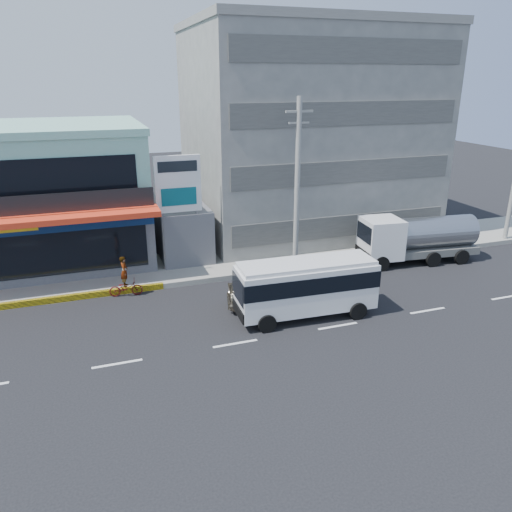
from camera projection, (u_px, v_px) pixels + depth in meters
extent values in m
plane|color=black|center=(235.00, 344.00, 21.73)|extent=(120.00, 120.00, 0.00)
cube|color=gray|center=(267.00, 258.00, 31.66)|extent=(70.00, 5.00, 0.30)
cube|color=#4B4B50|center=(47.00, 230.00, 31.05)|extent=(12.00, 10.00, 4.00)
cube|color=#84BCAB|center=(37.00, 165.00, 29.70)|extent=(12.00, 10.00, 4.00)
cube|color=red|center=(36.00, 220.00, 25.16)|extent=(12.40, 1.80, 0.30)
cube|color=navy|center=(38.00, 227.00, 26.02)|extent=(12.00, 0.12, 0.80)
cube|color=black|center=(42.00, 253.00, 26.55)|extent=(11.00, 0.06, 2.60)
cube|color=gray|center=(307.00, 136.00, 35.78)|extent=(16.00, 12.00, 14.00)
cube|color=#4B4B50|center=(181.00, 230.00, 31.81)|extent=(3.00, 6.00, 3.50)
cylinder|color=slate|center=(182.00, 206.00, 30.31)|extent=(1.50, 1.50, 0.15)
cylinder|color=gray|center=(163.00, 221.00, 28.35)|extent=(0.16, 0.16, 6.50)
cylinder|color=gray|center=(197.00, 218.00, 28.97)|extent=(0.16, 0.16, 6.50)
cube|color=white|center=(178.00, 184.00, 27.97)|extent=(2.60, 0.18, 3.20)
cylinder|color=#999993|center=(297.00, 188.00, 28.47)|extent=(0.30, 0.30, 10.00)
cube|color=#999993|center=(299.00, 111.00, 27.05)|extent=(1.60, 0.12, 0.12)
cube|color=#999993|center=(299.00, 123.00, 27.25)|extent=(1.20, 0.10, 0.10)
cube|color=silver|center=(306.00, 287.00, 23.78)|extent=(6.74, 2.38, 2.19)
cube|color=black|center=(306.00, 279.00, 23.63)|extent=(6.79, 2.43, 0.81)
cube|color=silver|center=(307.00, 264.00, 23.38)|extent=(6.54, 2.18, 0.19)
cylinder|color=black|center=(267.00, 323.00, 22.59)|extent=(0.87, 0.30, 0.86)
cylinder|color=black|center=(254.00, 304.00, 24.48)|extent=(0.87, 0.30, 0.86)
cylinder|color=black|center=(358.00, 311.00, 23.82)|extent=(0.87, 0.30, 0.86)
cylinder|color=black|center=(339.00, 294.00, 25.70)|extent=(0.87, 0.30, 0.86)
imported|color=tan|center=(276.00, 292.00, 24.91)|extent=(5.20, 3.02, 1.66)
cube|color=silver|center=(381.00, 238.00, 30.37)|extent=(2.45, 2.45, 2.41)
cube|color=#595956|center=(418.00, 250.00, 31.24)|extent=(7.60, 2.83, 0.46)
cylinder|color=gray|center=(433.00, 232.00, 31.06)|extent=(5.38, 2.50, 1.95)
cylinder|color=black|center=(381.00, 264.00, 29.73)|extent=(0.95, 0.38, 0.93)
cylinder|color=black|center=(366.00, 252.00, 31.69)|extent=(0.95, 0.38, 0.93)
cylinder|color=black|center=(433.00, 259.00, 30.45)|extent=(0.95, 0.38, 0.93)
cylinder|color=black|center=(415.00, 248.00, 32.41)|extent=(0.95, 0.38, 0.93)
cylinder|color=black|center=(462.00, 257.00, 30.86)|extent=(0.95, 0.38, 0.93)
cylinder|color=black|center=(442.00, 246.00, 32.82)|extent=(0.95, 0.38, 0.93)
imported|color=#4C0B0A|center=(126.00, 288.00, 26.37)|extent=(1.77, 0.78, 0.90)
imported|color=#66594C|center=(124.00, 271.00, 26.05)|extent=(0.46, 0.64, 1.66)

